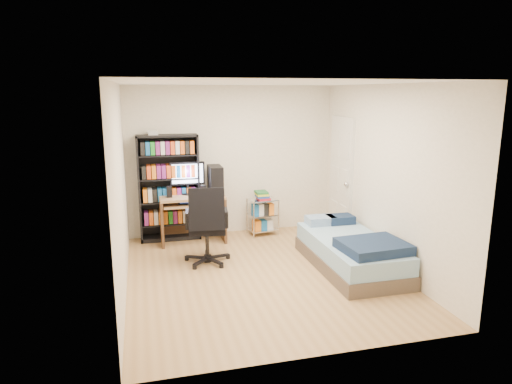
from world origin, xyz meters
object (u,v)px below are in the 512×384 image
object	(u,v)px
computer_desk	(198,199)
office_chair	(207,239)
media_shelf	(169,187)
bed	(351,251)

from	to	relation	value
computer_desk	office_chair	size ratio (longest dim) A/B	1.14
media_shelf	computer_desk	world-z (taller)	media_shelf
media_shelf	computer_desk	size ratio (longest dim) A/B	1.39
media_shelf	bed	xyz separation A→B (m)	(2.34, -1.92, -0.65)
media_shelf	computer_desk	xyz separation A→B (m)	(0.45, -0.17, -0.19)
media_shelf	bed	bearing A→B (deg)	-39.38
media_shelf	bed	size ratio (longest dim) A/B	0.95
computer_desk	bed	world-z (taller)	computer_desk
media_shelf	office_chair	size ratio (longest dim) A/B	1.59
media_shelf	bed	world-z (taller)	media_shelf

